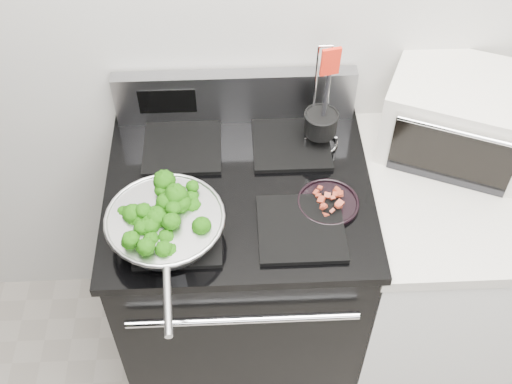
{
  "coord_description": "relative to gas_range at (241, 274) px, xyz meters",
  "views": [
    {
      "loc": [
        -0.3,
        0.14,
        2.36
      ],
      "look_at": [
        -0.25,
        1.36,
        0.98
      ],
      "focal_mm": 45.0,
      "sensor_mm": 36.0,
      "label": 1
    }
  ],
  "objects": [
    {
      "name": "back_wall",
      "position": [
        0.3,
        0.34,
        0.86
      ],
      "size": [
        4.0,
        0.02,
        2.7
      ],
      "primitive_type": "cube",
      "color": "#B8B7AF",
      "rests_on": "ground"
    },
    {
      "name": "gas_range",
      "position": [
        0.0,
        0.0,
        0.0
      ],
      "size": [
        0.79,
        0.69,
        1.13
      ],
      "color": "black",
      "rests_on": "floor"
    },
    {
      "name": "counter",
      "position": [
        0.68,
        -0.0,
        -0.03
      ],
      "size": [
        0.62,
        0.68,
        0.92
      ],
      "color": "white",
      "rests_on": "floor"
    },
    {
      "name": "skillet",
      "position": [
        -0.2,
        -0.18,
        0.51
      ],
      "size": [
        0.33,
        0.52,
        0.07
      ],
      "rotation": [
        0.0,
        0.0,
        0.07
      ],
      "color": "silver",
      "rests_on": "gas_range"
    },
    {
      "name": "broccoli_pile",
      "position": [
        -0.2,
        -0.18,
        0.53
      ],
      "size": [
        0.26,
        0.26,
        0.09
      ],
      "primitive_type": null,
      "color": "black",
      "rests_on": "skillet"
    },
    {
      "name": "bacon_plate",
      "position": [
        0.26,
        -0.08,
        0.48
      ],
      "size": [
        0.18,
        0.18,
        0.04
      ],
      "rotation": [
        0.0,
        0.0,
        0.12
      ],
      "color": "black",
      "rests_on": "gas_range"
    },
    {
      "name": "utensil_holder",
      "position": [
        0.26,
        0.17,
        0.53
      ],
      "size": [
        0.12,
        0.12,
        0.37
      ],
      "rotation": [
        0.0,
        0.0,
        0.21
      ],
      "color": "silver",
      "rests_on": "gas_range"
    },
    {
      "name": "toaster_oven",
      "position": [
        0.69,
        0.17,
        0.56
      ],
      "size": [
        0.54,
        0.48,
        0.25
      ],
      "rotation": [
        0.0,
        0.0,
        -0.41
      ],
      "color": "silver",
      "rests_on": "counter"
    }
  ]
}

